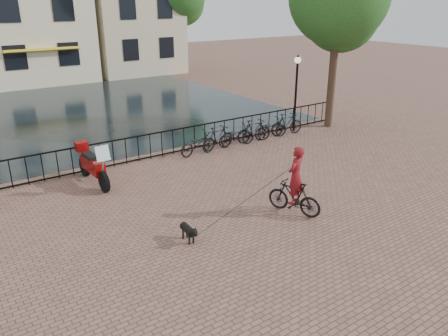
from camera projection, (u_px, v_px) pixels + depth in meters
ground at (292, 248)px, 10.93m from camera, size 100.00×100.00×0.00m
canal_water at (77, 112)px, 24.17m from camera, size 20.00×20.00×0.00m
railing at (150, 146)px, 16.87m from camera, size 20.00×0.05×1.02m
lamp_post at (297, 81)px, 19.72m from camera, size 0.30×0.30×3.45m
cyclist at (295, 185)px, 12.40m from camera, size 1.06×1.80×2.37m
dog at (188, 232)px, 11.17m from camera, size 0.29×0.78×0.52m
motorcycle at (92, 161)px, 14.48m from camera, size 0.63×2.29×1.62m
parked_bike_0 at (198, 143)px, 17.38m from camera, size 1.78×0.82×0.90m
parked_bike_1 at (218, 138)px, 17.87m from camera, size 1.72×0.72×1.00m
parked_bike_2 at (236, 136)px, 18.40m from camera, size 1.76×0.73×0.90m
parked_bike_3 at (254, 131)px, 18.88m from camera, size 1.71×0.66×1.00m
parked_bike_4 at (271, 128)px, 19.41m from camera, size 1.75×0.69×0.90m
parked_bike_5 at (287, 124)px, 19.90m from camera, size 1.71×0.68×1.00m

